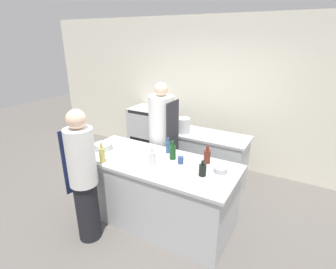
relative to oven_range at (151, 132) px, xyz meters
name	(u,v)px	position (x,y,z in m)	size (l,w,h in m)	color
ground_plane	(156,218)	(1.24, -1.77, -0.52)	(16.00, 16.00, 0.00)	#605B56
wall_back	(214,94)	(1.24, 0.36, 0.88)	(8.00, 0.06, 2.80)	silver
prep_counter	(155,190)	(1.24, -1.77, -0.07)	(2.17, 0.92, 0.91)	#B7BABC
pass_counter	(199,158)	(1.34, -0.52, -0.07)	(1.65, 0.61, 0.91)	#B7BABC
oven_range	(151,132)	(0.00, 0.00, 0.00)	(0.79, 0.62, 1.05)	#B7BABC
chef_at_prep_near	(83,178)	(0.69, -2.49, 0.34)	(0.37, 0.36, 1.70)	black
chef_at_stove	(162,139)	(0.92, -1.06, 0.38)	(0.40, 0.39, 1.80)	black
bottle_olive_oil	(102,155)	(0.67, -2.14, 0.49)	(0.07, 0.07, 0.27)	#B2A84C
bottle_vinegar	(173,152)	(1.41, -1.61, 0.49)	(0.08, 0.08, 0.26)	#19471E
bottle_wine	(152,158)	(1.27, -1.88, 0.48)	(0.09, 0.09, 0.24)	silver
bottle_cooking_oil	(203,170)	(1.93, -1.82, 0.46)	(0.09, 0.09, 0.19)	black
bottle_sauce	(207,156)	(1.85, -1.49, 0.48)	(0.09, 0.09, 0.24)	#5B2319
bottle_water	(168,147)	(1.26, -1.46, 0.48)	(0.07, 0.07, 0.22)	#2D5175
bowl_mixing_large	(103,146)	(0.39, -1.82, 0.43)	(0.26, 0.26, 0.09)	#B7BABC
bowl_prep_small	(220,170)	(2.08, -1.64, 0.42)	(0.16, 0.16, 0.07)	#B7BABC
cup	(181,160)	(1.56, -1.67, 0.43)	(0.07, 0.07, 0.09)	#33477F
cutting_board	(147,150)	(0.97, -1.56, 0.39)	(0.42, 0.20, 0.01)	white
stockpot	(183,125)	(1.08, -0.64, 0.51)	(0.23, 0.23, 0.25)	#B7BABC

